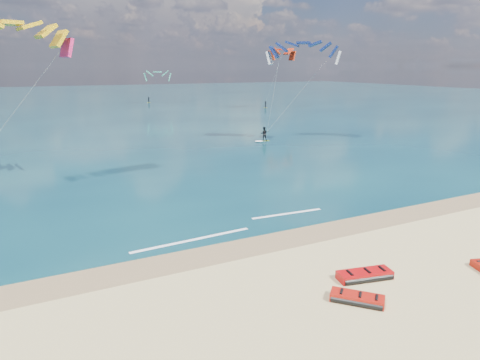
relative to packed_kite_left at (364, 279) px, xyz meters
name	(u,v)px	position (x,y,z in m)	size (l,w,h in m)	color
ground	(103,140)	(-4.21, 42.35, 0.00)	(320.00, 320.00, 0.00)	tan
wet_sand_strip	(226,251)	(-4.21, 5.35, 0.00)	(320.00, 2.40, 0.01)	olive
sea	(61,103)	(-4.21, 106.35, 0.02)	(320.00, 200.00, 0.04)	#0A2D3B
packed_kite_left	(364,279)	(0.00, 0.00, 0.00)	(2.63, 1.17, 0.42)	#BA090B
packed_kite_mid	(357,302)	(-1.60, -1.35, 0.00)	(2.26, 1.07, 0.39)	#B9170C
kitesurfer_far	(286,82)	(15.52, 31.16, 7.17)	(10.38, 6.88, 13.35)	#ADDE21
shoreline_foam	(236,228)	(-2.45, 7.89, 0.04)	(12.62, 1.90, 0.01)	white
distant_kites	(37,82)	(-9.77, 82.44, 6.02)	(92.41, 40.65, 14.72)	teal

